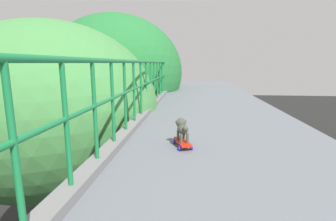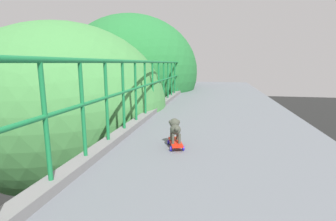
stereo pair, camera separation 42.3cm
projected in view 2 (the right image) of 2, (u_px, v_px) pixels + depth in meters
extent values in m
cylinder|color=#18783E|center=(46.00, 123.00, 2.18)|extent=(0.04, 0.04, 1.08)
cylinder|color=#18783E|center=(83.00, 110.00, 2.78)|extent=(0.04, 0.04, 1.08)
cylinder|color=#18783E|center=(107.00, 101.00, 3.38)|extent=(0.04, 0.04, 1.08)
cylinder|color=#18783E|center=(123.00, 96.00, 3.98)|extent=(0.04, 0.04, 1.08)
cylinder|color=#18783E|center=(136.00, 91.00, 4.58)|extent=(0.04, 0.04, 1.08)
cylinder|color=#18783E|center=(145.00, 88.00, 5.18)|extent=(0.04, 0.04, 1.08)
cylinder|color=#18783E|center=(153.00, 85.00, 5.78)|extent=(0.04, 0.04, 1.08)
cylinder|color=#18783E|center=(159.00, 83.00, 6.38)|extent=(0.04, 0.04, 1.08)
cylinder|color=#18783E|center=(164.00, 82.00, 6.98)|extent=(0.04, 0.04, 1.08)
cylinder|color=#18783E|center=(168.00, 80.00, 7.59)|extent=(0.04, 0.04, 1.08)
cylinder|color=#18783E|center=(172.00, 79.00, 8.19)|extent=(0.04, 0.04, 1.08)
cylinder|color=#18783E|center=(175.00, 78.00, 8.79)|extent=(0.04, 0.04, 1.08)
cylinder|color=#18783E|center=(177.00, 77.00, 9.39)|extent=(0.04, 0.04, 1.08)
cylinder|color=#18783E|center=(180.00, 76.00, 9.99)|extent=(0.04, 0.04, 1.08)
cylinder|color=#18783E|center=(182.00, 75.00, 10.59)|extent=(0.04, 0.04, 1.08)
cylinder|color=#18783E|center=(184.00, 75.00, 11.19)|extent=(0.04, 0.04, 1.08)
cylinder|color=#18783E|center=(186.00, 74.00, 11.79)|extent=(0.04, 0.04, 1.08)
cylinder|color=#18783E|center=(187.00, 73.00, 12.39)|extent=(0.04, 0.04, 1.08)
cylinder|color=#18783E|center=(188.00, 73.00, 12.99)|extent=(0.04, 0.04, 1.08)
cylinder|color=#18783E|center=(190.00, 73.00, 13.59)|extent=(0.04, 0.04, 1.08)
cylinder|color=#18783E|center=(191.00, 72.00, 14.20)|extent=(0.04, 0.04, 1.08)
cube|color=#1E232B|center=(78.00, 220.00, 10.24)|extent=(1.42, 1.62, 0.50)
cylinder|color=black|center=(111.00, 219.00, 11.57)|extent=(0.20, 0.67, 0.67)
cylinder|color=black|center=(80.00, 215.00, 11.86)|extent=(0.20, 0.67, 0.67)
cube|color=beige|center=(102.00, 133.00, 20.11)|extent=(2.43, 11.44, 3.29)
cube|color=black|center=(102.00, 126.00, 20.00)|extent=(2.45, 10.52, 0.70)
cylinder|color=black|center=(133.00, 137.00, 24.02)|extent=(0.28, 0.96, 0.96)
cylinder|color=black|center=(110.00, 135.00, 24.46)|extent=(0.28, 0.96, 0.96)
cylinder|color=black|center=(99.00, 166.00, 17.13)|extent=(0.28, 0.96, 0.96)
cylinder|color=black|center=(68.00, 163.00, 17.57)|extent=(0.28, 0.96, 0.96)
ellipsoid|color=#458B46|center=(66.00, 107.00, 6.89)|extent=(5.57, 5.57, 4.55)
cylinder|color=brown|center=(135.00, 161.00, 12.23)|extent=(0.44, 0.44, 5.44)
ellipsoid|color=#257435|center=(132.00, 72.00, 11.41)|extent=(5.95, 5.95, 5.08)
cube|color=red|center=(176.00, 142.00, 3.44)|extent=(0.27, 0.46, 0.02)
cylinder|color=#221BBD|center=(180.00, 142.00, 3.60)|extent=(0.04, 0.07, 0.06)
cylinder|color=#221BBD|center=(168.00, 142.00, 3.58)|extent=(0.04, 0.07, 0.06)
cylinder|color=#221BBD|center=(183.00, 148.00, 3.32)|extent=(0.04, 0.07, 0.06)
cylinder|color=#221BBD|center=(171.00, 149.00, 3.30)|extent=(0.04, 0.07, 0.06)
cylinder|color=#42473B|center=(178.00, 135.00, 3.49)|extent=(0.05, 0.05, 0.13)
cylinder|color=#42473B|center=(171.00, 135.00, 3.48)|extent=(0.05, 0.05, 0.13)
cylinder|color=#42473B|center=(179.00, 139.00, 3.33)|extent=(0.05, 0.05, 0.13)
cylinder|color=#42473B|center=(173.00, 139.00, 3.32)|extent=(0.05, 0.05, 0.13)
ellipsoid|color=#42473B|center=(175.00, 129.00, 3.39)|extent=(0.21, 0.26, 0.13)
sphere|color=#42473B|center=(174.00, 123.00, 3.47)|extent=(0.14, 0.14, 0.14)
ellipsoid|color=#394B2E|center=(174.00, 123.00, 3.53)|extent=(0.06, 0.07, 0.04)
sphere|color=#42473B|center=(178.00, 122.00, 3.47)|extent=(0.06, 0.06, 0.06)
sphere|color=#42473B|center=(171.00, 122.00, 3.46)|extent=(0.06, 0.06, 0.06)
sphere|color=#42473B|center=(177.00, 129.00, 3.27)|extent=(0.07, 0.07, 0.07)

